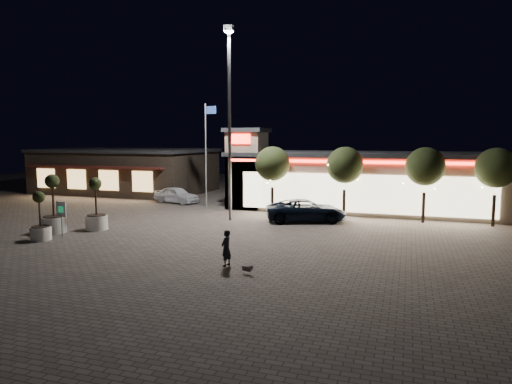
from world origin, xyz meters
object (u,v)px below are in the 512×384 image
(pickup_truck, at_px, (306,210))
(planter_left, at_px, (54,215))
(planter_mid, at_px, (40,225))
(white_sedan, at_px, (176,195))
(valet_sign, at_px, (61,212))
(pedestrian, at_px, (226,248))

(pickup_truck, xyz_separation_m, planter_left, (-12.82, -8.04, 0.31))
(pickup_truck, distance_m, planter_mid, 15.57)
(planter_mid, bearing_deg, planter_left, 112.65)
(pickup_truck, bearing_deg, white_sedan, 47.31)
(planter_mid, height_order, valet_sign, planter_mid)
(pickup_truck, bearing_deg, planter_mid, 108.76)
(planter_left, bearing_deg, pickup_truck, 32.09)
(pedestrian, bearing_deg, planter_left, -92.30)
(planter_left, distance_m, valet_sign, 1.53)
(white_sedan, relative_size, valet_sign, 2.05)
(white_sedan, distance_m, planter_left, 12.99)
(pickup_truck, xyz_separation_m, pedestrian, (-0.96, -11.29, 0.04))
(planter_left, bearing_deg, planter_mid, -67.35)
(pedestrian, relative_size, valet_sign, 0.78)
(white_sedan, relative_size, pedestrian, 2.61)
(white_sedan, bearing_deg, valet_sign, -165.47)
(white_sedan, distance_m, valet_sign, 13.79)
(pedestrian, bearing_deg, white_sedan, -132.61)
(pedestrian, distance_m, planter_left, 12.30)
(pickup_truck, bearing_deg, valet_sign, 106.97)
(pickup_truck, xyz_separation_m, white_sedan, (-12.04, 4.92, -0.04))
(planter_mid, xyz_separation_m, valet_sign, (0.50, 1.00, 0.55))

